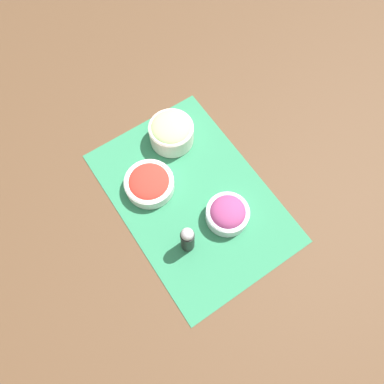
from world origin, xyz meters
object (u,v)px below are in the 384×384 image
(tomato_bowl, at_px, (149,183))
(onion_bowl, at_px, (228,213))
(pepper_shaker, at_px, (187,239))
(cucumber_bowl, at_px, (171,131))

(tomato_bowl, height_order, onion_bowl, onion_bowl)
(tomato_bowl, bearing_deg, pepper_shaker, -1.66)
(cucumber_bowl, distance_m, pepper_shaker, 0.31)
(tomato_bowl, bearing_deg, cucumber_bowl, 125.54)
(tomato_bowl, xyz_separation_m, onion_bowl, (0.18, 0.12, 0.00))
(onion_bowl, bearing_deg, tomato_bowl, -146.89)
(tomato_bowl, relative_size, cucumber_bowl, 1.06)
(tomato_bowl, bearing_deg, onion_bowl, 33.11)
(cucumber_bowl, relative_size, pepper_shaker, 1.10)
(pepper_shaker, bearing_deg, onion_bowl, 92.66)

